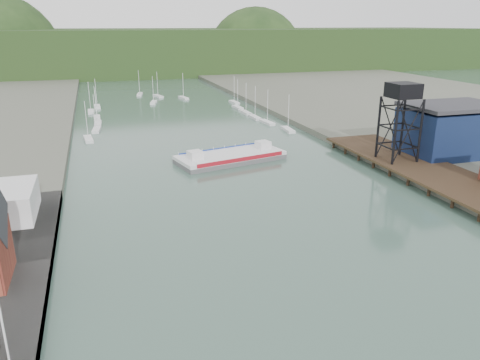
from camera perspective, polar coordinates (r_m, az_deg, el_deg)
east_pier at (r=96.25m, az=23.81°, el=0.25°), size 14.00×70.00×2.45m
flagpole at (r=40.77m, az=-26.83°, el=-16.26°), size 0.16×0.16×12.00m
lift_tower at (r=101.96m, az=19.23°, el=9.72°), size 6.50×6.50×16.00m
blue_shed at (r=114.27m, az=24.32°, el=5.57°), size 20.50×14.50×11.30m
marina_sailboats at (r=166.33m, az=-8.40°, el=8.26°), size 57.71×92.65×0.90m
distant_hills at (r=325.96m, az=-13.97°, el=14.67°), size 500.00×120.00×80.00m
chain_ferry at (r=105.52m, az=-1.16°, el=2.87°), size 25.72×14.88×3.48m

